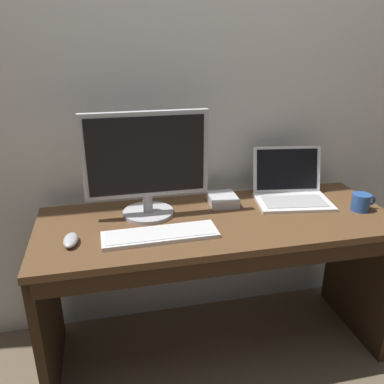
# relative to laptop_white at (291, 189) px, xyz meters

# --- Properties ---
(ground_plane) EXTENTS (14.00, 14.00, 0.00)m
(ground_plane) POSITION_rel_laptop_white_xyz_m (-0.42, -0.14, -0.79)
(ground_plane) COLOR brown
(desk) EXTENTS (1.60, 0.60, 0.74)m
(desk) POSITION_rel_laptop_white_xyz_m (-0.42, -0.15, -0.25)
(desk) COLOR brown
(desk) RESTS_ON ground
(laptop_white) EXTENTS (0.39, 0.35, 0.24)m
(laptop_white) POSITION_rel_laptop_white_xyz_m (0.00, 0.00, 0.00)
(laptop_white) COLOR white
(laptop_white) RESTS_ON desk
(external_monitor) EXTENTS (0.55, 0.23, 0.48)m
(external_monitor) POSITION_rel_laptop_white_xyz_m (-0.72, -0.04, 0.20)
(external_monitor) COLOR #B7B7BC
(external_monitor) RESTS_ON desk
(wired_keyboard) EXTENTS (0.48, 0.15, 0.02)m
(wired_keyboard) POSITION_rel_laptop_white_xyz_m (-0.70, -0.25, -0.05)
(wired_keyboard) COLOR white
(wired_keyboard) RESTS_ON desk
(computer_mouse) EXTENTS (0.07, 0.12, 0.03)m
(computer_mouse) POSITION_rel_laptop_white_xyz_m (-1.05, -0.24, -0.04)
(computer_mouse) COLOR #B7B7BC
(computer_mouse) RESTS_ON desk
(external_drive_box) EXTENTS (0.14, 0.15, 0.04)m
(external_drive_box) POSITION_rel_laptop_white_xyz_m (-0.35, 0.02, -0.03)
(external_drive_box) COLOR silver
(external_drive_box) RESTS_ON desk
(coffee_mug) EXTENTS (0.12, 0.08, 0.08)m
(coffee_mug) POSITION_rel_laptop_white_xyz_m (0.26, -0.20, -0.01)
(coffee_mug) COLOR #28519E
(coffee_mug) RESTS_ON desk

